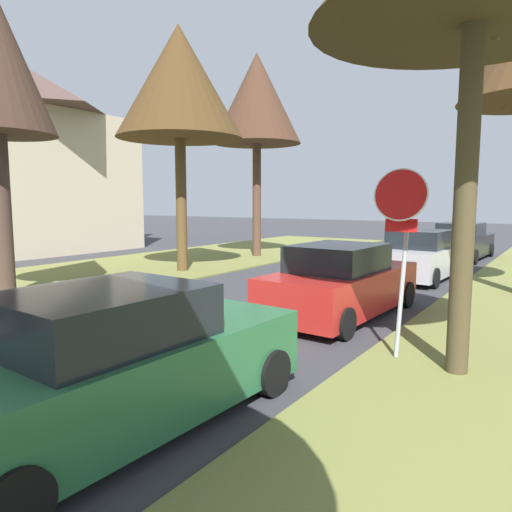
{
  "coord_description": "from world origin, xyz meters",
  "views": [
    {
      "loc": [
        6.27,
        1.31,
        2.49
      ],
      "look_at": [
        0.69,
        9.52,
        1.32
      ],
      "focal_mm": 32.79,
      "sensor_mm": 36.0,
      "label": 1
    }
  ],
  "objects_px": {
    "stop_sign_far": "(401,222)",
    "parked_sedan_red": "(341,283)",
    "parked_sedan_silver": "(421,256)",
    "street_tree_left_mid_b": "(179,83)",
    "parked_sedan_green": "(119,363)",
    "parked_sedan_black": "(461,242)",
    "street_tree_left_far": "(257,100)"
  },
  "relations": [
    {
      "from": "stop_sign_far",
      "to": "street_tree_left_mid_b",
      "type": "height_order",
      "value": "street_tree_left_mid_b"
    },
    {
      "from": "street_tree_left_mid_b",
      "to": "stop_sign_far",
      "type": "bearing_deg",
      "value": -28.34
    },
    {
      "from": "parked_sedan_green",
      "to": "street_tree_left_mid_b",
      "type": "bearing_deg",
      "value": 129.76
    },
    {
      "from": "stop_sign_far",
      "to": "street_tree_left_far",
      "type": "relative_size",
      "value": 0.33
    },
    {
      "from": "parked_sedan_green",
      "to": "street_tree_left_far",
      "type": "bearing_deg",
      "value": 118.75
    },
    {
      "from": "street_tree_left_far",
      "to": "parked_sedan_red",
      "type": "distance_m",
      "value": 12.7
    },
    {
      "from": "street_tree_left_mid_b",
      "to": "parked_sedan_silver",
      "type": "xyz_separation_m",
      "value": [
        7.39,
        3.31,
        -5.76
      ]
    },
    {
      "from": "street_tree_left_far",
      "to": "street_tree_left_mid_b",
      "type": "bearing_deg",
      "value": -86.02
    },
    {
      "from": "stop_sign_far",
      "to": "parked_sedan_red",
      "type": "bearing_deg",
      "value": 131.35
    },
    {
      "from": "stop_sign_far",
      "to": "parked_sedan_red",
      "type": "height_order",
      "value": "stop_sign_far"
    },
    {
      "from": "stop_sign_far",
      "to": "parked_sedan_black",
      "type": "distance_m",
      "value": 14.69
    },
    {
      "from": "street_tree_left_mid_b",
      "to": "parked_sedan_black",
      "type": "distance_m",
      "value": 13.39
    },
    {
      "from": "parked_sedan_silver",
      "to": "parked_sedan_black",
      "type": "xyz_separation_m",
      "value": [
        0.04,
        6.22,
        0.0
      ]
    },
    {
      "from": "parked_sedan_red",
      "to": "parked_sedan_silver",
      "type": "xyz_separation_m",
      "value": [
        0.08,
        6.11,
        0.0
      ]
    },
    {
      "from": "street_tree_left_mid_b",
      "to": "street_tree_left_far",
      "type": "distance_m",
      "value": 5.27
    },
    {
      "from": "street_tree_left_far",
      "to": "parked_sedan_green",
      "type": "distance_m",
      "value": 17.24
    },
    {
      "from": "street_tree_left_far",
      "to": "parked_sedan_black",
      "type": "xyz_separation_m",
      "value": [
        7.8,
        4.29,
        -6.16
      ]
    },
    {
      "from": "street_tree_left_mid_b",
      "to": "street_tree_left_far",
      "type": "height_order",
      "value": "street_tree_left_far"
    },
    {
      "from": "street_tree_left_far",
      "to": "parked_sedan_silver",
      "type": "height_order",
      "value": "street_tree_left_far"
    },
    {
      "from": "parked_sedan_green",
      "to": "parked_sedan_black",
      "type": "relative_size",
      "value": 1.0
    },
    {
      "from": "street_tree_left_mid_b",
      "to": "parked_sedan_green",
      "type": "xyz_separation_m",
      "value": [
        7.38,
        -8.87,
        -5.76
      ]
    },
    {
      "from": "stop_sign_far",
      "to": "parked_sedan_silver",
      "type": "height_order",
      "value": "stop_sign_far"
    },
    {
      "from": "parked_sedan_red",
      "to": "parked_sedan_black",
      "type": "height_order",
      "value": "same"
    },
    {
      "from": "street_tree_left_mid_b",
      "to": "parked_sedan_black",
      "type": "xyz_separation_m",
      "value": [
        7.43,
        9.53,
        -5.76
      ]
    },
    {
      "from": "street_tree_left_mid_b",
      "to": "parked_sedan_red",
      "type": "height_order",
      "value": "street_tree_left_mid_b"
    },
    {
      "from": "stop_sign_far",
      "to": "street_tree_left_mid_b",
      "type": "bearing_deg",
      "value": 151.66
    },
    {
      "from": "parked_sedan_silver",
      "to": "street_tree_left_mid_b",
      "type": "bearing_deg",
      "value": -155.84
    },
    {
      "from": "stop_sign_far",
      "to": "street_tree_left_far",
      "type": "bearing_deg",
      "value": 133.17
    },
    {
      "from": "parked_sedan_green",
      "to": "parked_sedan_red",
      "type": "relative_size",
      "value": 1.0
    },
    {
      "from": "parked_sedan_red",
      "to": "parked_sedan_silver",
      "type": "relative_size",
      "value": 1.0
    },
    {
      "from": "stop_sign_far",
      "to": "parked_sedan_silver",
      "type": "xyz_separation_m",
      "value": [
        -1.83,
        8.29,
        -1.45
      ]
    },
    {
      "from": "stop_sign_far",
      "to": "street_tree_left_mid_b",
      "type": "relative_size",
      "value": 0.35
    }
  ]
}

